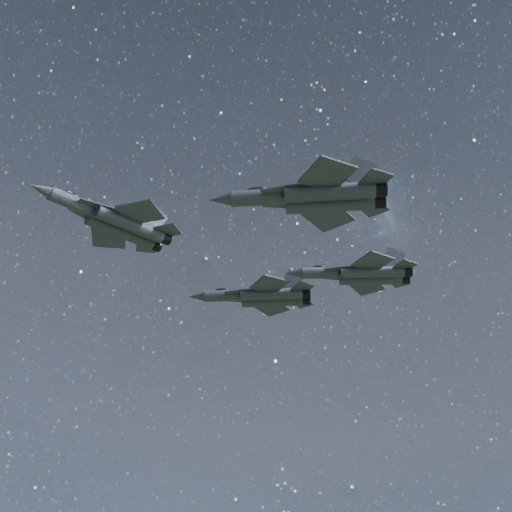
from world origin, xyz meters
name	(u,v)px	position (x,y,z in m)	size (l,w,h in m)	color
jet_lead	(115,221)	(-17.43, 4.29, 158.25)	(16.63, 10.97, 4.26)	#2F343B
jet_left	(262,296)	(2.37, 14.46, 157.31)	(15.92, 10.56, 4.06)	#2F343B
jet_right	(315,196)	(-1.62, -12.98, 153.24)	(16.38, 10.79, 4.20)	#2F343B
jet_slot	(361,274)	(12.26, 6.49, 157.94)	(15.67, 10.49, 3.97)	#2F343B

